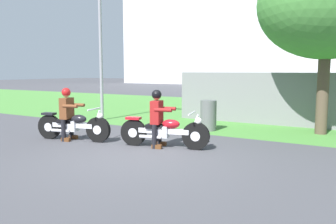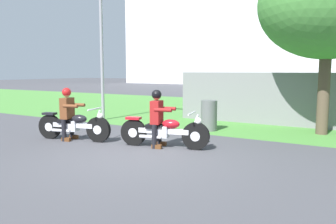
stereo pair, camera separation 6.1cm
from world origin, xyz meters
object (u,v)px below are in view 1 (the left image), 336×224
at_px(rider_lead, 157,114).
at_px(motorcycle_follow, 73,126).
at_px(motorcycle_lead, 164,131).
at_px(trash_can, 208,115).
at_px(tree_roadside, 328,4).
at_px(streetlight_pole, 103,31).
at_px(rider_follow, 67,110).

xyz_separation_m(rider_lead, motorcycle_follow, (-2.36, -0.47, -0.42)).
xyz_separation_m(motorcycle_lead, motorcycle_follow, (-2.53, -0.51, 0.00)).
bearing_deg(motorcycle_follow, trash_can, 39.53).
bearing_deg(motorcycle_follow, tree_roadside, 25.14).
bearing_deg(tree_roadside, motorcycle_follow, -141.77).
bearing_deg(motorcycle_follow, rider_lead, -1.78).
bearing_deg(streetlight_pole, rider_lead, -34.42).
distance_m(motorcycle_lead, trash_can, 2.74).
distance_m(rider_lead, motorcycle_follow, 2.45).
xyz_separation_m(motorcycle_follow, rider_follow, (-0.16, -0.04, 0.42)).
relative_size(motorcycle_lead, trash_can, 2.34).
bearing_deg(streetlight_pole, tree_roadside, 8.23).
height_order(motorcycle_lead, rider_lead, rider_lead).
distance_m(streetlight_pole, trash_can, 5.14).
bearing_deg(rider_follow, tree_roadside, 24.56).
height_order(rider_lead, trash_can, rider_lead).
bearing_deg(tree_roadside, rider_follow, -142.35).
bearing_deg(motorcycle_lead, trash_can, 77.85).
bearing_deg(rider_follow, motorcycle_follow, -0.80).
xyz_separation_m(motorcycle_lead, streetlight_pole, (-4.34, 2.82, 2.90)).
xyz_separation_m(motorcycle_lead, rider_lead, (-0.16, -0.04, 0.42)).
bearing_deg(streetlight_pole, trash_can, -1.09).
xyz_separation_m(motorcycle_lead, rider_follow, (-2.69, -0.54, 0.43)).
height_order(motorcycle_lead, motorcycle_follow, motorcycle_follow).
bearing_deg(rider_lead, tree_roadside, 37.54).
bearing_deg(motorcycle_lead, streetlight_pole, 133.85).
distance_m(motorcycle_follow, tree_roadside, 7.86).
relative_size(rider_follow, tree_roadside, 0.27).
height_order(rider_follow, streetlight_pole, streetlight_pole).
distance_m(rider_lead, trash_can, 2.80).
height_order(rider_follow, tree_roadside, tree_roadside).
xyz_separation_m(tree_roadside, trash_can, (-3.10, -1.15, -3.26)).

